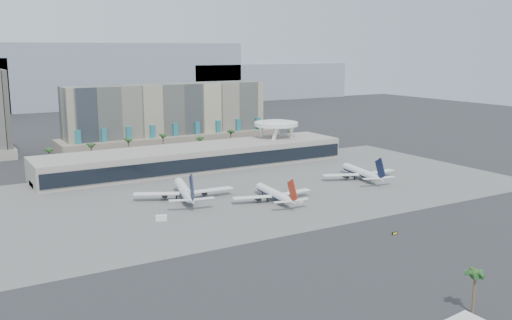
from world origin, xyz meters
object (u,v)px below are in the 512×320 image
service_vehicle_a (161,218)px  airliner_left (185,191)px  airliner_centre (274,194)px  taxiway_sign (395,233)px  airliner_right (361,172)px  service_vehicle_b (300,201)px

service_vehicle_a → airliner_left: bearing=72.9°
airliner_centre → taxiway_sign: bearing=-72.9°
airliner_left → service_vehicle_a: (-19.94, -23.91, -2.86)m
airliner_left → airliner_right: airliner_left is taller
airliner_right → service_vehicle_b: size_ratio=13.57×
airliner_left → airliner_right: (91.06, -8.79, -0.35)m
airliner_left → service_vehicle_b: 49.61m
airliner_centre → service_vehicle_b: airliner_centre is taller
airliner_centre → taxiway_sign: size_ratio=17.08×
airliner_left → airliner_right: 91.48m
taxiway_sign → airliner_right: bearing=58.0°
airliner_left → airliner_centre: (31.76, -21.98, -0.60)m
airliner_left → taxiway_sign: airliner_left is taller
airliner_left → taxiway_sign: 92.44m
taxiway_sign → airliner_left: bearing=119.6°
service_vehicle_b → taxiway_sign: 51.65m
airliner_right → service_vehicle_b: (-51.35, -20.77, -2.80)m
airliner_centre → airliner_right: size_ratio=0.94×
airliner_centre → taxiway_sign: 60.43m
airliner_left → service_vehicle_a: airliner_left is taller
airliner_left → taxiway_sign: (44.43, -81.00, -3.41)m
airliner_right → service_vehicle_a: (-111.00, -15.13, -2.52)m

